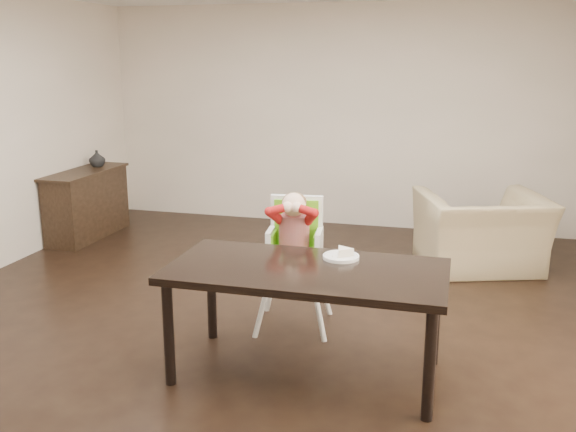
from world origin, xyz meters
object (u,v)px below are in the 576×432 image
(armchair, at_px, (482,220))
(sideboard, at_px, (87,204))
(high_chair, at_px, (295,232))
(dining_table, at_px, (307,279))

(armchair, xyz_separation_m, sideboard, (-4.44, 0.03, -0.11))
(high_chair, xyz_separation_m, armchair, (1.45, 1.81, -0.25))
(high_chair, xyz_separation_m, sideboard, (-2.99, 1.84, -0.36))
(high_chair, height_order, sideboard, high_chair)
(armchair, relative_size, sideboard, 0.92)
(high_chair, bearing_deg, sideboard, 141.30)
(dining_table, height_order, sideboard, sideboard)
(dining_table, distance_m, high_chair, 0.82)
(dining_table, relative_size, armchair, 1.55)
(high_chair, bearing_deg, dining_table, -76.98)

